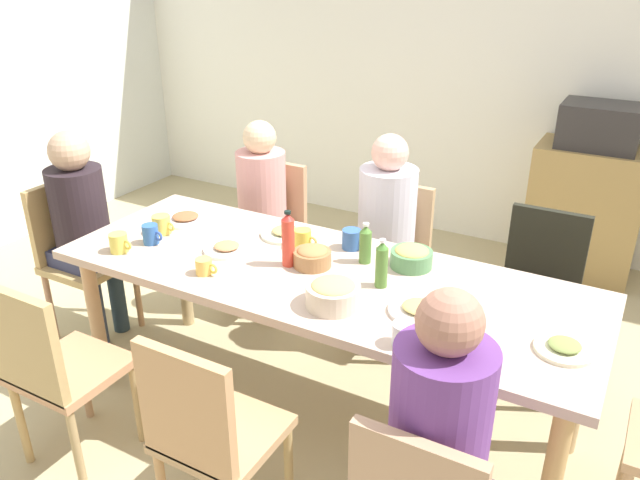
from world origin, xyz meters
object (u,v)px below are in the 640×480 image
at_px(chair_0, 53,366).
at_px(cup_5, 119,243).
at_px(person_1, 439,443).
at_px(chair_6, 208,432).
at_px(plate_2, 419,309).
at_px(dining_table, 320,287).
at_px(chair_3, 537,289).
at_px(bowl_0, 333,293).
at_px(bottle_2, 382,264).
at_px(cup_4, 205,266).
at_px(person_2, 386,225).
at_px(bowl_2, 312,257).
at_px(plate_1, 227,248).
at_px(chair_5, 77,250).
at_px(side_cabinet, 584,212).
at_px(bottle_0, 365,244).
at_px(cup_6, 405,335).
at_px(cup_2, 162,225).
at_px(chair_2, 391,255).
at_px(cup_3, 151,234).
at_px(chair_4, 271,227).
at_px(person_4, 261,202).
at_px(bottle_1, 288,240).
at_px(person_5, 82,218).
at_px(plate_4, 186,218).
at_px(cup_0, 352,239).
at_px(bowl_1, 411,257).
at_px(plate_0, 564,348).
at_px(microwave, 600,126).
at_px(plate_3, 286,233).

bearing_deg(chair_0, cup_5, 101.99).
height_order(person_1, chair_6, person_1).
bearing_deg(plate_2, dining_table, 167.05).
height_order(chair_3, bowl_0, chair_3).
bearing_deg(bottle_2, cup_4, -159.28).
distance_m(person_2, bowl_2, 0.70).
relative_size(chair_3, plate_1, 4.17).
bearing_deg(chair_3, chair_6, -116.20).
bearing_deg(chair_5, side_cabinet, 42.02).
xyz_separation_m(chair_3, bottle_0, (-0.66, -0.63, 0.36)).
bearing_deg(cup_6, cup_2, 167.11).
xyz_separation_m(plate_1, bottle_0, (0.61, 0.21, 0.07)).
bearing_deg(cup_6, plate_2, 98.49).
distance_m(chair_3, bottle_2, 1.02).
distance_m(chair_2, person_2, 0.23).
relative_size(bowl_2, cup_6, 1.37).
bearing_deg(chair_6, cup_3, 141.53).
xyz_separation_m(person_1, chair_4, (-1.59, 1.53, -0.23)).
bearing_deg(chair_0, person_4, 90.00).
bearing_deg(cup_2, chair_6, -41.80).
bearing_deg(bottle_1, person_5, 179.39).
relative_size(person_4, person_5, 0.98).
relative_size(cup_2, cup_4, 1.16).
relative_size(chair_2, cup_6, 7.27).
relative_size(chair_5, plate_4, 3.65).
distance_m(chair_2, chair_3, 0.80).
relative_size(cup_0, bottle_1, 0.48).
height_order(person_2, plate_4, person_2).
bearing_deg(person_2, cup_5, -132.34).
distance_m(person_1, person_2, 1.64).
bearing_deg(bowl_1, cup_3, -162.23).
bearing_deg(cup_5, chair_5, 157.27).
xyz_separation_m(bowl_0, cup_5, (-1.09, -0.05, -0.01)).
xyz_separation_m(dining_table, bowl_0, (0.19, -0.23, 0.13)).
xyz_separation_m(plate_1, cup_2, (-0.40, 0.01, 0.03)).
bearing_deg(person_2, plate_2, -59.00).
height_order(bowl_0, cup_2, bowl_0).
xyz_separation_m(plate_0, microwave, (-0.21, 2.28, 0.25)).
relative_size(person_4, plate_3, 4.88).
height_order(plate_1, bowl_1, bowl_1).
height_order(dining_table, cup_6, cup_6).
distance_m(chair_6, microwave, 3.13).
relative_size(chair_6, cup_0, 7.27).
height_order(bowl_1, bottle_1, bottle_1).
bearing_deg(side_cabinet, cup_4, -117.32).
distance_m(person_4, bottle_2, 1.30).
bearing_deg(cup_0, bottle_1, -120.12).
bearing_deg(cup_4, side_cabinet, 62.68).
distance_m(cup_4, bottle_1, 0.38).
xyz_separation_m(plate_3, bowl_2, (0.28, -0.22, 0.03)).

